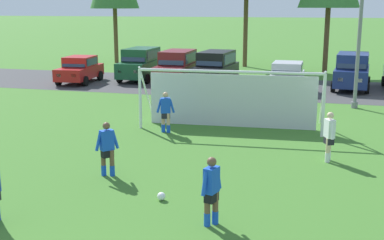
{
  "coord_description": "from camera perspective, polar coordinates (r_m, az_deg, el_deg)",
  "views": [
    {
      "loc": [
        3.92,
        -5.04,
        4.98
      ],
      "look_at": [
        -0.07,
        9.71,
        1.5
      ],
      "focal_mm": 47.26,
      "sensor_mm": 36.0,
      "label": 1
    }
  ],
  "objects": [
    {
      "name": "parked_car_slot_left",
      "position": [
        34.59,
        -5.8,
        6.34
      ],
      "size": [
        2.16,
        4.61,
        2.16
      ],
      "color": "#194C2D",
      "rests_on": "ground"
    },
    {
      "name": "parked_car_slot_right",
      "position": [
        32.13,
        17.62,
        5.31
      ],
      "size": [
        2.41,
        4.73,
        2.16
      ],
      "color": "navy",
      "rests_on": "ground"
    },
    {
      "name": "soccer_goal",
      "position": [
        20.85,
        4.43,
        2.6
      ],
      "size": [
        7.53,
        2.42,
        2.57
      ],
      "color": "white",
      "rests_on": "ground"
    },
    {
      "name": "parking_lot_strip",
      "position": [
        31.6,
        7.84,
        3.64
      ],
      "size": [
        52.0,
        8.4,
        0.01
      ],
      "primitive_type": "cube",
      "color": "#3D3D3F",
      "rests_on": "ground"
    },
    {
      "name": "ground_plane",
      "position": [
        21.02,
        3.95,
        -0.91
      ],
      "size": [
        400.0,
        400.0,
        0.0
      ],
      "primitive_type": "plane",
      "color": "#3D7028"
    },
    {
      "name": "player_defender_far",
      "position": [
        15.17,
        -9.55,
        -3.26
      ],
      "size": [
        0.6,
        0.56,
        1.64
      ],
      "color": "brown",
      "rests_on": "ground"
    },
    {
      "name": "street_lamp",
      "position": [
        25.92,
        18.86,
        10.81
      ],
      "size": [
        2.0,
        0.32,
        8.46
      ],
      "color": "slate",
      "rests_on": "ground"
    },
    {
      "name": "player_winger_left",
      "position": [
        20.11,
        -3.0,
        0.87
      ],
      "size": [
        0.74,
        0.36,
        1.64
      ],
      "color": "tan",
      "rests_on": "ground"
    },
    {
      "name": "player_trailing_back",
      "position": [
        16.94,
        15.21,
        -1.84
      ],
      "size": [
        0.38,
        0.73,
        1.64
      ],
      "color": "beige",
      "rests_on": "ground"
    },
    {
      "name": "player_striker_near",
      "position": [
        11.67,
        2.21,
        -8.05
      ],
      "size": [
        0.36,
        0.7,
        1.64
      ],
      "color": "brown",
      "rests_on": "ground"
    },
    {
      "name": "parked_car_slot_center_right",
      "position": [
        30.33,
        10.68,
        4.82
      ],
      "size": [
        2.04,
        4.2,
        1.72
      ],
      "color": "#B2B2BC",
      "rests_on": "ground"
    },
    {
      "name": "parked_car_slot_center_left",
      "position": [
        32.54,
        -1.67,
        5.99
      ],
      "size": [
        2.17,
        4.62,
        2.16
      ],
      "color": "maroon",
      "rests_on": "ground"
    },
    {
      "name": "parked_car_slot_center",
      "position": [
        32.04,
        2.69,
        5.88
      ],
      "size": [
        2.4,
        4.73,
        2.16
      ],
      "color": "black",
      "rests_on": "ground"
    },
    {
      "name": "parked_car_slot_far_left",
      "position": [
        34.05,
        -12.55,
        5.59
      ],
      "size": [
        2.28,
        4.33,
        1.72
      ],
      "color": "red",
      "rests_on": "ground"
    },
    {
      "name": "soccer_ball",
      "position": [
        13.35,
        -3.47,
        -8.59
      ],
      "size": [
        0.22,
        0.22,
        0.22
      ],
      "color": "white",
      "rests_on": "ground"
    }
  ]
}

